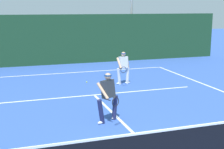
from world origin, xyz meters
TOP-DOWN VIEW (x-y plane):
  - court_line_baseline_far at (0.00, 11.33)m, footprint 10.79×0.10m
  - court_line_service at (0.00, 6.50)m, footprint 8.80×0.10m
  - court_line_centre at (0.00, 3.20)m, footprint 0.10×6.40m
  - tennis_net at (0.00, 0.00)m, footprint 11.82×0.09m
  - player_near at (-0.40, 3.35)m, footprint 0.84×0.99m
  - player_far at (1.81, 7.95)m, footprint 0.72×0.85m
  - tennis_ball at (0.23, 8.73)m, footprint 0.07×0.07m
  - back_fence_windscreen at (0.00, 14.22)m, footprint 21.95×0.12m

SIDE VIEW (x-z plane):
  - court_line_baseline_far at x=0.00m, z-range 0.00..0.01m
  - court_line_service at x=0.00m, z-range 0.00..0.01m
  - court_line_centre at x=0.00m, z-range 0.00..0.01m
  - tennis_ball at x=0.23m, z-range 0.00..0.07m
  - tennis_net at x=0.00m, z-range -0.05..1.05m
  - player_far at x=1.81m, z-range 0.07..1.59m
  - player_near at x=-0.40m, z-range 0.07..1.65m
  - back_fence_windscreen at x=0.00m, z-range 0.00..3.12m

